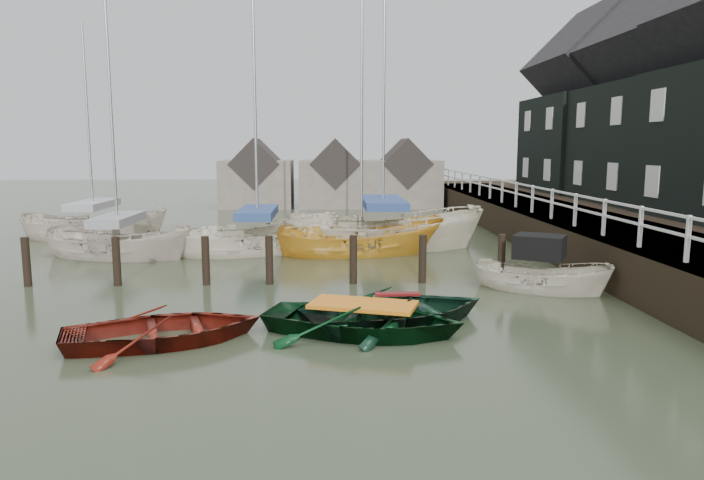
{
  "coord_description": "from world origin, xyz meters",
  "views": [
    {
      "loc": [
        0.44,
        -14.67,
        3.93
      ],
      "look_at": [
        1.13,
        2.12,
        1.4
      ],
      "focal_mm": 32.0,
      "sensor_mm": 36.0,
      "label": 1
    }
  ],
  "objects_px": {
    "rowboat_red": "(166,342)",
    "sailboat_d": "(383,246)",
    "motorboat": "(540,286)",
    "sailboat_c": "(361,253)",
    "rowboat_dkgreen": "(397,324)",
    "sailboat_b": "(258,250)",
    "sailboat_e": "(95,237)",
    "rowboat_green": "(363,333)",
    "sailboat_a": "(119,255)"
  },
  "relations": [
    {
      "from": "rowboat_green",
      "to": "rowboat_dkgreen",
      "type": "distance_m",
      "value": 1.03
    },
    {
      "from": "rowboat_dkgreen",
      "to": "sailboat_d",
      "type": "distance_m",
      "value": 10.6
    },
    {
      "from": "rowboat_dkgreen",
      "to": "motorboat",
      "type": "bearing_deg",
      "value": -73.09
    },
    {
      "from": "rowboat_green",
      "to": "sailboat_a",
      "type": "height_order",
      "value": "sailboat_a"
    },
    {
      "from": "sailboat_c",
      "to": "sailboat_e",
      "type": "height_order",
      "value": "sailboat_c"
    },
    {
      "from": "sailboat_d",
      "to": "motorboat",
      "type": "bearing_deg",
      "value": -150.85
    },
    {
      "from": "rowboat_red",
      "to": "sailboat_d",
      "type": "relative_size",
      "value": 0.34
    },
    {
      "from": "rowboat_red",
      "to": "sailboat_e",
      "type": "height_order",
      "value": "sailboat_e"
    },
    {
      "from": "motorboat",
      "to": "sailboat_a",
      "type": "relative_size",
      "value": 0.34
    },
    {
      "from": "motorboat",
      "to": "sailboat_c",
      "type": "relative_size",
      "value": 0.36
    },
    {
      "from": "rowboat_green",
      "to": "sailboat_b",
      "type": "relative_size",
      "value": 0.37
    },
    {
      "from": "motorboat",
      "to": "rowboat_dkgreen",
      "type": "bearing_deg",
      "value": 155.31
    },
    {
      "from": "sailboat_c",
      "to": "sailboat_d",
      "type": "bearing_deg",
      "value": -43.61
    },
    {
      "from": "rowboat_dkgreen",
      "to": "motorboat",
      "type": "distance_m",
      "value": 5.29
    },
    {
      "from": "motorboat",
      "to": "sailboat_b",
      "type": "height_order",
      "value": "sailboat_b"
    },
    {
      "from": "sailboat_b",
      "to": "rowboat_red",
      "type": "bearing_deg",
      "value": 156.33
    },
    {
      "from": "rowboat_red",
      "to": "sailboat_a",
      "type": "distance_m",
      "value": 10.83
    },
    {
      "from": "sailboat_a",
      "to": "sailboat_d",
      "type": "distance_m",
      "value": 9.74
    },
    {
      "from": "rowboat_red",
      "to": "rowboat_dkgreen",
      "type": "bearing_deg",
      "value": -95.25
    },
    {
      "from": "rowboat_green",
      "to": "sailboat_c",
      "type": "height_order",
      "value": "sailboat_c"
    },
    {
      "from": "rowboat_dkgreen",
      "to": "sailboat_d",
      "type": "bearing_deg",
      "value": -22.43
    },
    {
      "from": "rowboat_dkgreen",
      "to": "sailboat_d",
      "type": "xyz_separation_m",
      "value": [
        0.62,
        10.59,
        0.06
      ]
    },
    {
      "from": "rowboat_dkgreen",
      "to": "sailboat_e",
      "type": "height_order",
      "value": "sailboat_e"
    },
    {
      "from": "sailboat_d",
      "to": "rowboat_green",
      "type": "bearing_deg",
      "value": 175.91
    },
    {
      "from": "sailboat_d",
      "to": "sailboat_c",
      "type": "bearing_deg",
      "value": 147.9
    },
    {
      "from": "rowboat_red",
      "to": "rowboat_green",
      "type": "height_order",
      "value": "rowboat_green"
    },
    {
      "from": "sailboat_a",
      "to": "rowboat_red",
      "type": "bearing_deg",
      "value": -140.74
    },
    {
      "from": "rowboat_dkgreen",
      "to": "sailboat_e",
      "type": "xyz_separation_m",
      "value": [
        -11.49,
        13.55,
        0.06
      ]
    },
    {
      "from": "motorboat",
      "to": "sailboat_c",
      "type": "height_order",
      "value": "sailboat_c"
    },
    {
      "from": "sailboat_a",
      "to": "sailboat_e",
      "type": "distance_m",
      "value": 5.27
    },
    {
      "from": "rowboat_red",
      "to": "rowboat_green",
      "type": "relative_size",
      "value": 0.92
    },
    {
      "from": "sailboat_b",
      "to": "sailboat_c",
      "type": "xyz_separation_m",
      "value": [
        3.83,
        -0.43,
        -0.05
      ]
    },
    {
      "from": "rowboat_red",
      "to": "rowboat_dkgreen",
      "type": "xyz_separation_m",
      "value": [
        4.83,
        1.07,
        0.0
      ]
    },
    {
      "from": "rowboat_dkgreen",
      "to": "sailboat_d",
      "type": "height_order",
      "value": "sailboat_d"
    },
    {
      "from": "sailboat_b",
      "to": "sailboat_d",
      "type": "height_order",
      "value": "sailboat_b"
    },
    {
      "from": "sailboat_a",
      "to": "sailboat_b",
      "type": "bearing_deg",
      "value": -63.83
    },
    {
      "from": "sailboat_e",
      "to": "sailboat_c",
      "type": "bearing_deg",
      "value": -108.91
    },
    {
      "from": "rowboat_dkgreen",
      "to": "sailboat_a",
      "type": "height_order",
      "value": "sailboat_a"
    },
    {
      "from": "sailboat_b",
      "to": "motorboat",
      "type": "bearing_deg",
      "value": -148.17
    },
    {
      "from": "rowboat_red",
      "to": "sailboat_e",
      "type": "distance_m",
      "value": 16.07
    },
    {
      "from": "sailboat_a",
      "to": "rowboat_green",
      "type": "bearing_deg",
      "value": -122.77
    },
    {
      "from": "rowboat_green",
      "to": "sailboat_e",
      "type": "distance_m",
      "value": 17.78
    },
    {
      "from": "sailboat_a",
      "to": "sailboat_e",
      "type": "relative_size",
      "value": 1.15
    },
    {
      "from": "sailboat_a",
      "to": "sailboat_e",
      "type": "height_order",
      "value": "sailboat_a"
    },
    {
      "from": "rowboat_red",
      "to": "sailboat_b",
      "type": "distance_m",
      "value": 10.83
    },
    {
      "from": "sailboat_c",
      "to": "sailboat_e",
      "type": "distance_m",
      "value": 11.99
    },
    {
      "from": "rowboat_green",
      "to": "sailboat_d",
      "type": "height_order",
      "value": "sailboat_d"
    },
    {
      "from": "sailboat_a",
      "to": "sailboat_d",
      "type": "bearing_deg",
      "value": -63.44
    },
    {
      "from": "sailboat_a",
      "to": "sailboat_b",
      "type": "xyz_separation_m",
      "value": [
        4.86,
        0.81,
        -0.01
      ]
    },
    {
      "from": "sailboat_c",
      "to": "rowboat_dkgreen",
      "type": "bearing_deg",
      "value": 173.34
    }
  ]
}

